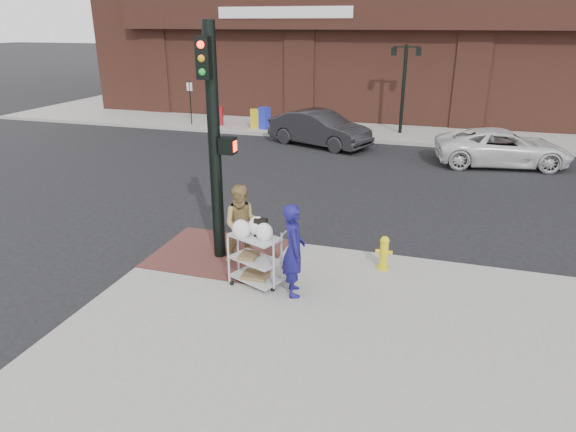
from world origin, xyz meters
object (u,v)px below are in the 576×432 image
(pedestrian_tan, at_px, (243,225))
(traffic_signal_pole, at_px, (215,139))
(minivan_white, at_px, (503,148))
(utility_cart, at_px, (255,255))
(fire_hydrant, at_px, (384,252))
(woman_blue, at_px, (294,250))
(sedan_dark, at_px, (320,129))
(lamp_post, at_px, (404,80))

(pedestrian_tan, bearing_deg, traffic_signal_pole, 151.65)
(minivan_white, relative_size, utility_cart, 3.51)
(traffic_signal_pole, height_order, fire_hydrant, traffic_signal_pole)
(minivan_white, xyz_separation_m, fire_hydrant, (-3.09, -10.45, -0.15))
(woman_blue, bearing_deg, fire_hydrant, -67.00)
(woman_blue, bearing_deg, minivan_white, -43.75)
(pedestrian_tan, height_order, minivan_white, pedestrian_tan)
(utility_cart, bearing_deg, traffic_signal_pole, 141.41)
(traffic_signal_pole, distance_m, woman_blue, 2.93)
(minivan_white, bearing_deg, traffic_signal_pole, 139.13)
(minivan_white, bearing_deg, sedan_dark, 71.86)
(woman_blue, height_order, utility_cart, woman_blue)
(lamp_post, height_order, pedestrian_tan, lamp_post)
(woman_blue, bearing_deg, sedan_dark, -10.90)
(utility_cart, distance_m, fire_hydrant, 2.77)
(traffic_signal_pole, height_order, woman_blue, traffic_signal_pole)
(traffic_signal_pole, relative_size, sedan_dark, 1.08)
(lamp_post, height_order, fire_hydrant, lamp_post)
(traffic_signal_pole, height_order, pedestrian_tan, traffic_signal_pole)
(woman_blue, distance_m, sedan_dark, 13.44)
(lamp_post, relative_size, traffic_signal_pole, 0.80)
(traffic_signal_pole, xyz_separation_m, utility_cart, (1.21, -0.97, -2.05))
(traffic_signal_pole, height_order, utility_cart, traffic_signal_pole)
(sedan_dark, bearing_deg, traffic_signal_pole, -154.89)
(pedestrian_tan, xyz_separation_m, sedan_dark, (-1.31, 12.14, -0.27))
(woman_blue, distance_m, minivan_white, 12.88)
(lamp_post, xyz_separation_m, traffic_signal_pole, (-2.48, -15.23, 0.21))
(pedestrian_tan, height_order, fire_hydrant, pedestrian_tan)
(woman_blue, height_order, fire_hydrant, woman_blue)
(traffic_signal_pole, xyz_separation_m, sedan_dark, (-0.70, 12.04, -2.07))
(sedan_dark, distance_m, minivan_white, 7.46)
(pedestrian_tan, relative_size, sedan_dark, 0.38)
(pedestrian_tan, distance_m, sedan_dark, 12.21)
(minivan_white, bearing_deg, lamp_post, 34.74)
(utility_cart, bearing_deg, fire_hydrant, 30.93)
(utility_cart, relative_size, fire_hydrant, 1.86)
(lamp_post, xyz_separation_m, minivan_white, (4.20, -4.33, -1.94))
(traffic_signal_pole, bearing_deg, minivan_white, 58.52)
(traffic_signal_pole, distance_m, minivan_white, 12.96)
(lamp_post, relative_size, pedestrian_tan, 2.28)
(pedestrian_tan, height_order, sedan_dark, pedestrian_tan)
(woman_blue, height_order, minivan_white, woman_blue)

